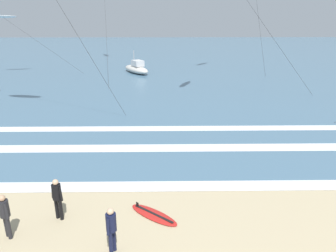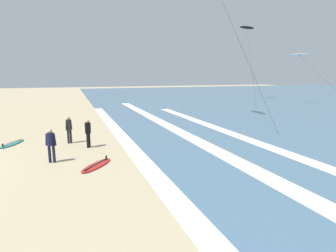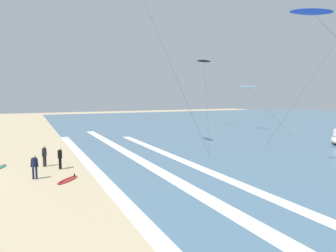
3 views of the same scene
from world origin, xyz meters
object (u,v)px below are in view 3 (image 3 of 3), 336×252
object	(u,v)px
surfer_foreground_main	(44,154)
kite_black_far_right	(204,62)
kite_white_high_right	(247,87)
surfer_left_far	(34,165)
surfer_left_near	(60,156)
surfboard_foreground_flat	(68,180)
kite_blue_low_near	(313,13)

from	to	relation	value
surfer_foreground_main	kite_black_far_right	distance (m)	35.31
kite_white_high_right	surfer_left_far	bearing A→B (deg)	-61.38
surfer_foreground_main	surfer_left_far	xyz separation A→B (m)	(3.57, -0.77, 0.00)
surfer_foreground_main	surfer_left_far	bearing A→B (deg)	-12.25
surfer_left_far	kite_white_high_right	size ratio (longest dim) A/B	0.16
surfer_left_near	kite_white_high_right	xyz separation A→B (m)	(-14.56, 28.93, 5.67)
surfboard_foreground_flat	kite_white_high_right	world-z (taller)	kite_white_high_right
surfer_left_far	surfer_foreground_main	bearing A→B (deg)	167.75
surfer_left_far	kite_white_high_right	xyz separation A→B (m)	(-16.75, 30.70, 5.67)
kite_white_high_right	kite_black_far_right	size ratio (longest dim) A/B	0.89
surfboard_foreground_flat	kite_white_high_right	bearing A→B (deg)	121.95
kite_blue_low_near	kite_white_high_right	xyz separation A→B (m)	(-22.18, 12.52, -4.55)
surfer_foreground_main	kite_black_far_right	bearing A→B (deg)	127.83
kite_blue_low_near	kite_black_far_right	size ratio (longest dim) A/B	1.01
kite_blue_low_near	kite_black_far_right	world-z (taller)	kite_blue_low_near
surfer_left_near	kite_white_high_right	world-z (taller)	kite_white_high_right
surfer_left_near	surfer_left_far	world-z (taller)	same
surfer_left_far	kite_blue_low_near	distance (m)	21.55
surfer_foreground_main	surfboard_foreground_flat	distance (m)	5.00
surfer_left_near	surfboard_foreground_flat	bearing A→B (deg)	1.82
surfer_left_far	surfboard_foreground_flat	distance (m)	2.42
surfer_left_near	kite_blue_low_near	xyz separation A→B (m)	(7.62, 16.40, 10.22)
surfer_left_far	surfboard_foreground_flat	world-z (taller)	surfer_left_far
surfer_left_near	kite_blue_low_near	distance (m)	20.78
surfer_left_near	surfboard_foreground_flat	world-z (taller)	surfer_left_near
kite_black_far_right	kite_white_high_right	bearing A→B (deg)	22.99
kite_blue_low_near	kite_black_far_right	bearing A→B (deg)	162.61
surfer_left_near	kite_white_high_right	bearing A→B (deg)	116.72
surfboard_foreground_flat	kite_blue_low_near	bearing A→B (deg)	75.50
surfer_left_near	surfer_foreground_main	size ratio (longest dim) A/B	1.00
surfer_left_far	surfboard_foreground_flat	size ratio (longest dim) A/B	0.79
surfer_left_near	surfer_left_far	bearing A→B (deg)	-38.96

